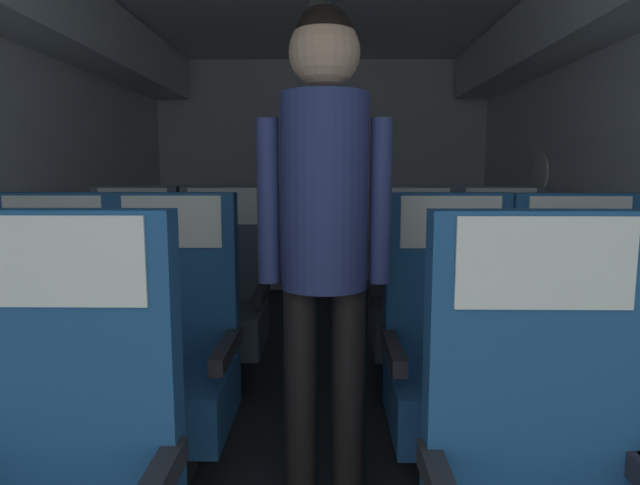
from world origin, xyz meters
The scene contains 11 objects.
ground centered at (0.00, 2.73, -0.01)m, with size 3.37×5.86×0.02m, color #23282D.
fuselage_shell centered at (0.00, 2.98, 1.59)m, with size 3.25×5.51×2.24m.
seat_b_left_window centered at (-1.00, 2.26, 0.45)m, with size 0.51×0.48×1.08m.
seat_b_left_aisle centered at (-0.54, 2.26, 0.45)m, with size 0.51×0.48×1.08m.
seat_b_right_aisle centered at (1.01, 2.24, 0.45)m, with size 0.51×0.48×1.08m.
seat_b_right_window centered at (0.53, 2.26, 0.45)m, with size 0.51×0.48×1.08m.
seat_c_left_window centered at (-1.01, 3.15, 0.45)m, with size 0.51×0.48×1.08m.
seat_c_left_aisle centered at (-0.52, 3.17, 0.45)m, with size 0.51×0.48×1.08m.
seat_c_right_aisle centered at (1.00, 3.16, 0.45)m, with size 0.51×0.48×1.08m.
seat_c_right_window centered at (0.54, 3.17, 0.45)m, with size 0.51×0.48×1.08m.
flight_attendant centered at (0.05, 2.03, 1.03)m, with size 0.43×0.28×1.66m.
Camera 1 is at (0.06, 0.32, 1.16)m, focal length 30.07 mm.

